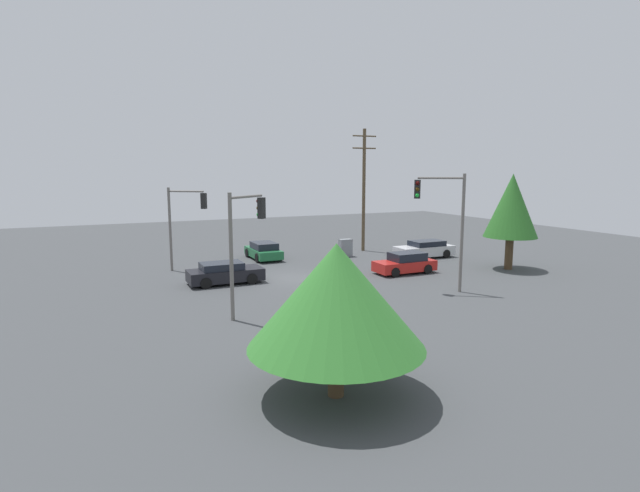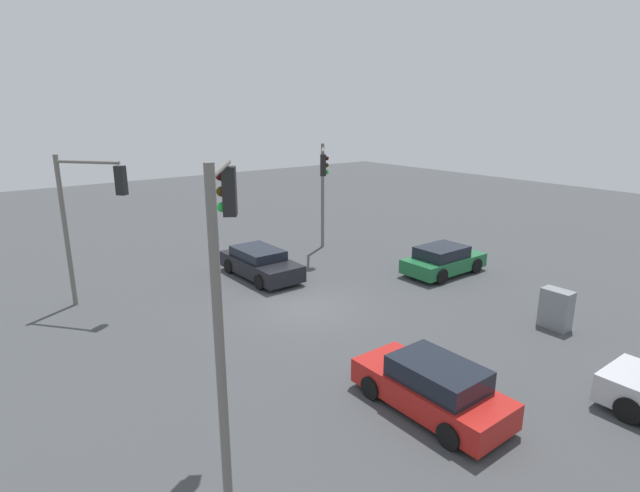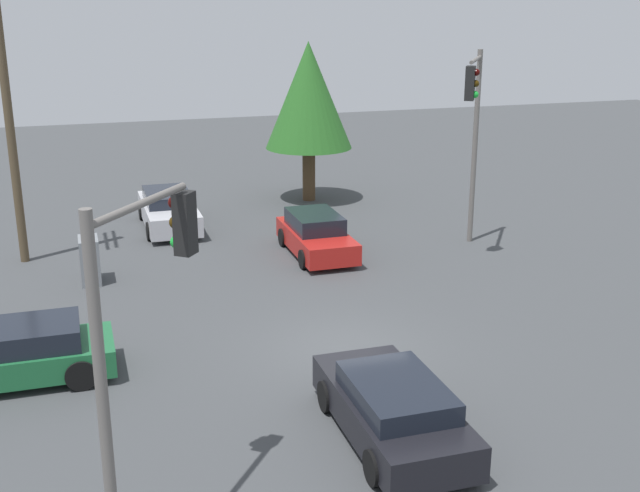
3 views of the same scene
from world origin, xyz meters
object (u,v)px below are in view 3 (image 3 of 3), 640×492
Objects in this scene: sedan_silver at (169,210)px; traffic_signal_cross at (474,120)px; electrical_cabinet at (90,260)px; sedan_dark at (393,409)px; sedan_red at (316,235)px; sedan_green at (23,353)px; traffic_signal_aux at (139,310)px.

traffic_signal_cross is at bearing 148.27° from sedan_silver.
sedan_dark is at bearing -154.46° from electrical_cabinet.
traffic_signal_cross is (-1.02, -5.15, 3.82)m from sedan_red.
sedan_dark is at bearing -124.72° from sedan_green.
sedan_red reaches higher than sedan_green.
electrical_cabinet is at bearing -57.54° from traffic_signal_cross.
sedan_red is 7.43m from electrical_cabinet.
sedan_red reaches higher than sedan_silver.
sedan_red is (-4.85, -4.34, -0.00)m from sedan_silver.
sedan_dark is 0.79× the size of traffic_signal_aux.
sedan_red is 15.29m from traffic_signal_aux.
sedan_dark is 0.95× the size of sedan_silver.
sedan_silver is 6.51m from sedan_red.
sedan_dark is 13.54m from traffic_signal_cross.
sedan_dark is 5.97m from traffic_signal_aux.
sedan_silver is (11.80, -4.75, 0.01)m from sedan_green.
electrical_cabinet reaches higher than sedan_red.
sedan_red is (6.95, -9.09, 0.01)m from sedan_green.
traffic_signal_aux is (-1.45, 4.81, 3.22)m from sedan_dark.
sedan_red is 0.73× the size of traffic_signal_aux.
electrical_cabinet is at bearing 115.54° from sedan_dark.
traffic_signal_cross is at bearing -6.90° from traffic_signal_aux.
electrical_cabinet is (12.64, 0.53, -3.16)m from traffic_signal_aux.
sedan_red is at bearing 131.81° from sedan_silver.
sedan_green is 7.43m from traffic_signal_aux.
electrical_cabinet is at bearing 60.78° from sedan_silver.
sedan_green is at bearing 68.07° from sedan_silver.
sedan_silver is at bearing -21.93° from sedan_green.
traffic_signal_aux is 13.04m from electrical_cabinet.
traffic_signal_aux is at bearing -177.60° from electrical_cabinet.
sedan_green is at bearing 56.85° from traffic_signal_aux.
traffic_signal_aux is (-13.27, 6.88, 3.21)m from sedan_red.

